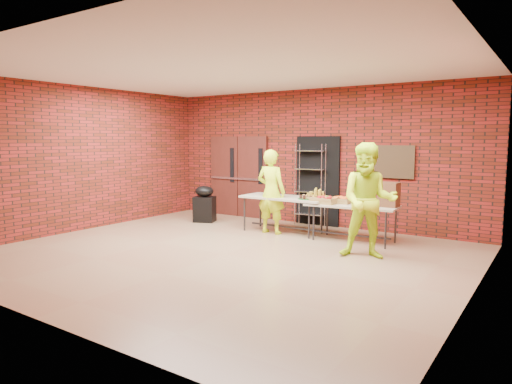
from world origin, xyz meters
TOP-DOWN VIEW (x-y plane):
  - room at (0.00, 0.00)m, footprint 8.08×7.08m
  - double_doors at (-2.20, 3.44)m, footprint 1.78×0.12m
  - dark_doorway at (0.10, 3.46)m, footprint 1.10×0.06m
  - bronze_plaque at (1.90, 3.45)m, footprint 0.85×0.04m
  - wire_rack at (-0.03, 3.32)m, footprint 0.73×0.34m
  - table_left at (-0.07, 2.25)m, footprint 1.93×0.81m
  - table_right at (1.44, 2.29)m, footprint 1.84×0.88m
  - basket_bananas at (0.70, 2.24)m, footprint 0.50×0.39m
  - basket_oranges at (1.16, 2.37)m, footprint 0.42×0.33m
  - basket_apples at (0.91, 2.14)m, footprint 0.49×0.38m
  - muffin_tray at (0.51, 2.16)m, footprint 0.38×0.38m
  - napkin_box at (-0.35, 2.19)m, footprint 0.17×0.11m
  - coffee_dispenser at (2.13, 2.42)m, footprint 0.36×0.32m
  - cup_stack_front at (1.69, 2.18)m, footprint 0.09×0.09m
  - cup_stack_mid at (1.79, 2.15)m, footprint 0.07×0.07m
  - cup_stack_back at (1.79, 2.32)m, footprint 0.08×0.08m
  - covered_grill at (-2.39, 2.29)m, footprint 0.61×0.56m
  - volunteer_woman at (-0.29, 2.03)m, footprint 0.67×0.44m
  - volunteer_man at (2.17, 1.21)m, footprint 1.14×1.00m

SIDE VIEW (x-z plane):
  - covered_grill at x=-2.39m, z-range 0.00..0.89m
  - table_right at x=1.44m, z-range 0.31..1.04m
  - table_left at x=-0.07m, z-range 0.33..1.12m
  - basket_oranges at x=1.16m, z-range 0.73..0.86m
  - basket_apples at x=0.91m, z-range 0.72..0.88m
  - basket_bananas at x=0.70m, z-range 0.72..0.88m
  - napkin_box at x=-0.35m, z-range 0.79..0.85m
  - muffin_tray at x=0.51m, z-range 0.79..0.88m
  - cup_stack_mid at x=1.79m, z-range 0.73..0.95m
  - cup_stack_back at x=1.79m, z-range 0.73..0.96m
  - cup_stack_front at x=1.69m, z-range 0.73..0.99m
  - volunteer_woman at x=-0.29m, z-range 0.00..1.81m
  - wire_rack at x=-0.03m, z-range 0.00..1.92m
  - coffee_dispenser at x=2.13m, z-range 0.73..1.20m
  - volunteer_man at x=2.17m, z-range 0.00..1.97m
  - dark_doorway at x=0.10m, z-range 0.00..2.10m
  - double_doors at x=-2.20m, z-range 0.00..2.10m
  - bronze_plaque at x=1.90m, z-range 1.20..1.90m
  - room at x=0.00m, z-range -0.04..3.24m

